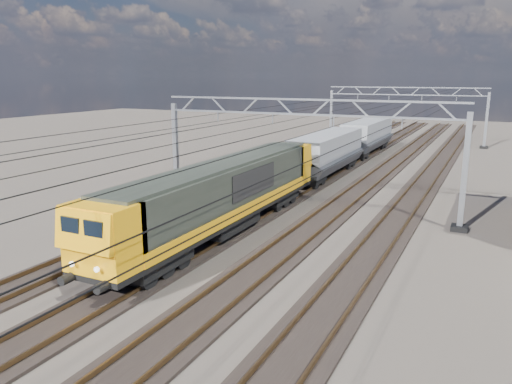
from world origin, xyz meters
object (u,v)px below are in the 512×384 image
at_px(locomotive, 224,193).
at_px(hopper_wagon_mid, 368,134).
at_px(catenary_gantry_far, 404,113).
at_px(hopper_wagon_lead, 327,151).
at_px(catenary_gantry_mid, 302,151).

relative_size(locomotive, hopper_wagon_mid, 1.62).
relative_size(catenary_gantry_far, hopper_wagon_lead, 1.53).
bearing_deg(catenary_gantry_far, locomotive, -92.70).
height_order(locomotive, hopper_wagon_lead, locomotive).
relative_size(catenary_gantry_mid, hopper_wagon_mid, 1.53).
distance_m(catenary_gantry_far, locomotive, 42.42).
bearing_deg(locomotive, catenary_gantry_mid, 72.49).
relative_size(catenary_gantry_mid, catenary_gantry_far, 1.00).
xyz_separation_m(catenary_gantry_mid, hopper_wagon_mid, (-2.00, 25.56, -1.67)).
distance_m(locomotive, hopper_wagon_lead, 17.70).
bearing_deg(hopper_wagon_lead, locomotive, -90.00).
bearing_deg(hopper_wagon_mid, catenary_gantry_far, 79.16).
xyz_separation_m(catenary_gantry_far, locomotive, (-2.00, -42.34, -1.58)).
bearing_deg(locomotive, hopper_wagon_mid, 90.00).
relative_size(catenary_gantry_far, locomotive, 0.94).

